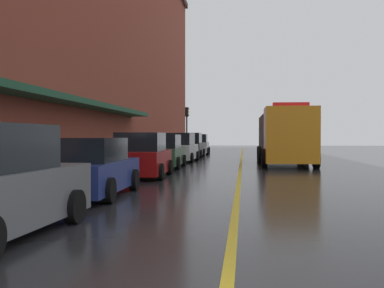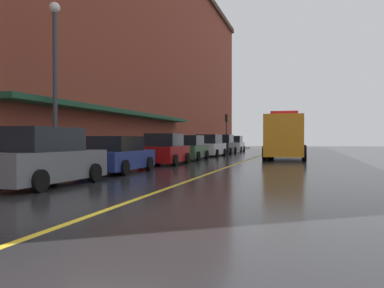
{
  "view_description": "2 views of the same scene",
  "coord_description": "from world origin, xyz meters",
  "px_view_note": "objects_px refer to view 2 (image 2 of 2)",
  "views": [
    {
      "loc": [
        0.18,
        -3.48,
        1.64
      ],
      "look_at": [
        -2.47,
        20.06,
        1.25
      ],
      "focal_mm": 43.26,
      "sensor_mm": 36.0,
      "label": 1
    },
    {
      "loc": [
        4.0,
        -7.56,
        1.48
      ],
      "look_at": [
        -2.1,
        14.04,
        1.2
      ],
      "focal_mm": 38.02,
      "sensor_mm": 36.0,
      "label": 2
    }
  ],
  "objects_px": {
    "parked_car_1": "(118,155)",
    "parking_meter_2": "(208,143)",
    "parked_car_2": "(165,150)",
    "parking_meter_0": "(225,143)",
    "parked_car_4": "(210,146)",
    "parked_car_5": "(224,145)",
    "utility_truck": "(286,137)",
    "parked_car_0": "(44,159)",
    "parked_car_3": "(190,148)",
    "parked_car_6": "(234,144)",
    "street_lamp_left": "(55,68)",
    "parking_meter_3": "(149,146)",
    "parking_meter_1": "(186,144)",
    "traffic_light_near": "(227,125)"
  },
  "relations": [
    {
      "from": "parking_meter_1",
      "to": "parked_car_0",
      "type": "bearing_deg",
      "value": -86.02
    },
    {
      "from": "parking_meter_2",
      "to": "parked_car_3",
      "type": "bearing_deg",
      "value": -82.99
    },
    {
      "from": "parked_car_3",
      "to": "parked_car_5",
      "type": "bearing_deg",
      "value": -0.54
    },
    {
      "from": "parking_meter_3",
      "to": "parking_meter_2",
      "type": "bearing_deg",
      "value": 90.0
    },
    {
      "from": "parking_meter_3",
      "to": "street_lamp_left",
      "type": "xyz_separation_m",
      "value": [
        -0.6,
        -8.78,
        3.34
      ]
    },
    {
      "from": "parked_car_3",
      "to": "parking_meter_0",
      "type": "relative_size",
      "value": 3.14
    },
    {
      "from": "parked_car_5",
      "to": "traffic_light_near",
      "type": "relative_size",
      "value": 1.11
    },
    {
      "from": "utility_truck",
      "to": "street_lamp_left",
      "type": "distance_m",
      "value": 19.13
    },
    {
      "from": "parked_car_6",
      "to": "parking_meter_3",
      "type": "relative_size",
      "value": 3.47
    },
    {
      "from": "parked_car_6",
      "to": "parking_meter_1",
      "type": "distance_m",
      "value": 15.26
    },
    {
      "from": "utility_truck",
      "to": "parking_meter_3",
      "type": "relative_size",
      "value": 6.96
    },
    {
      "from": "parked_car_1",
      "to": "parked_car_5",
      "type": "distance_m",
      "value": 23.64
    },
    {
      "from": "parked_car_0",
      "to": "street_lamp_left",
      "type": "height_order",
      "value": "street_lamp_left"
    },
    {
      "from": "parked_car_6",
      "to": "parking_meter_2",
      "type": "xyz_separation_m",
      "value": [
        -1.3,
        -7.34,
        0.2
      ]
    },
    {
      "from": "parked_car_4",
      "to": "parking_meter_1",
      "type": "distance_m",
      "value": 2.89
    },
    {
      "from": "parked_car_0",
      "to": "parked_car_5",
      "type": "height_order",
      "value": "parked_car_5"
    },
    {
      "from": "parked_car_2",
      "to": "street_lamp_left",
      "type": "xyz_separation_m",
      "value": [
        -2.06,
        -7.71,
        3.56
      ]
    },
    {
      "from": "parked_car_6",
      "to": "street_lamp_left",
      "type": "relative_size",
      "value": 0.67
    },
    {
      "from": "parked_car_6",
      "to": "parking_meter_3",
      "type": "distance_m",
      "value": 23.21
    },
    {
      "from": "street_lamp_left",
      "to": "parking_meter_3",
      "type": "bearing_deg",
      "value": 86.09
    },
    {
      "from": "parked_car_1",
      "to": "parking_meter_2",
      "type": "height_order",
      "value": "parked_car_1"
    },
    {
      "from": "parking_meter_2",
      "to": "traffic_light_near",
      "type": "bearing_deg",
      "value": 89.61
    },
    {
      "from": "parked_car_1",
      "to": "street_lamp_left",
      "type": "relative_size",
      "value": 0.67
    },
    {
      "from": "parking_meter_3",
      "to": "street_lamp_left",
      "type": "height_order",
      "value": "street_lamp_left"
    },
    {
      "from": "parked_car_5",
      "to": "utility_truck",
      "type": "distance_m",
      "value": 10.82
    },
    {
      "from": "parked_car_5",
      "to": "parking_meter_0",
      "type": "xyz_separation_m",
      "value": [
        -1.35,
        7.55,
        0.17
      ]
    },
    {
      "from": "parked_car_0",
      "to": "parking_meter_2",
      "type": "height_order",
      "value": "parked_car_0"
    },
    {
      "from": "parked_car_4",
      "to": "parked_car_5",
      "type": "height_order",
      "value": "parked_car_5"
    },
    {
      "from": "parked_car_2",
      "to": "parking_meter_0",
      "type": "relative_size",
      "value": 3.2
    },
    {
      "from": "parked_car_0",
      "to": "parking_meter_2",
      "type": "bearing_deg",
      "value": 5.05
    },
    {
      "from": "parked_car_6",
      "to": "parking_meter_2",
      "type": "distance_m",
      "value": 7.46
    },
    {
      "from": "parked_car_4",
      "to": "utility_truck",
      "type": "height_order",
      "value": "utility_truck"
    },
    {
      "from": "parking_meter_2",
      "to": "parking_meter_0",
      "type": "bearing_deg",
      "value": 90.0
    },
    {
      "from": "parked_car_2",
      "to": "parking_meter_0",
      "type": "height_order",
      "value": "parked_car_2"
    },
    {
      "from": "utility_truck",
      "to": "parking_meter_0",
      "type": "bearing_deg",
      "value": -154.4
    },
    {
      "from": "parked_car_1",
      "to": "parked_car_0",
      "type": "bearing_deg",
      "value": 179.56
    },
    {
      "from": "parked_car_2",
      "to": "parking_meter_0",
      "type": "xyz_separation_m",
      "value": [
        -1.46,
        25.36,
        0.23
      ]
    },
    {
      "from": "parked_car_5",
      "to": "parked_car_1",
      "type": "bearing_deg",
      "value": 179.35
    },
    {
      "from": "parked_car_3",
      "to": "parked_car_4",
      "type": "relative_size",
      "value": 0.92
    },
    {
      "from": "utility_truck",
      "to": "parked_car_6",
      "type": "bearing_deg",
      "value": -156.78
    },
    {
      "from": "parked_car_4",
      "to": "parking_meter_3",
      "type": "distance_m",
      "value": 10.58
    },
    {
      "from": "parking_meter_1",
      "to": "parking_meter_3",
      "type": "relative_size",
      "value": 1.0
    },
    {
      "from": "parked_car_3",
      "to": "street_lamp_left",
      "type": "relative_size",
      "value": 0.6
    },
    {
      "from": "parked_car_6",
      "to": "street_lamp_left",
      "type": "distance_m",
      "value": 32.2
    },
    {
      "from": "parked_car_3",
      "to": "utility_truck",
      "type": "bearing_deg",
      "value": -60.95
    },
    {
      "from": "utility_truck",
      "to": "parked_car_3",
      "type": "bearing_deg",
      "value": -60.59
    },
    {
      "from": "parked_car_0",
      "to": "parked_car_4",
      "type": "distance_m",
      "value": 22.78
    },
    {
      "from": "parked_car_0",
      "to": "parked_car_3",
      "type": "relative_size",
      "value": 1.11
    },
    {
      "from": "parked_car_6",
      "to": "parking_meter_1",
      "type": "bearing_deg",
      "value": 173.44
    },
    {
      "from": "parked_car_3",
      "to": "street_lamp_left",
      "type": "distance_m",
      "value": 13.83
    }
  ]
}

